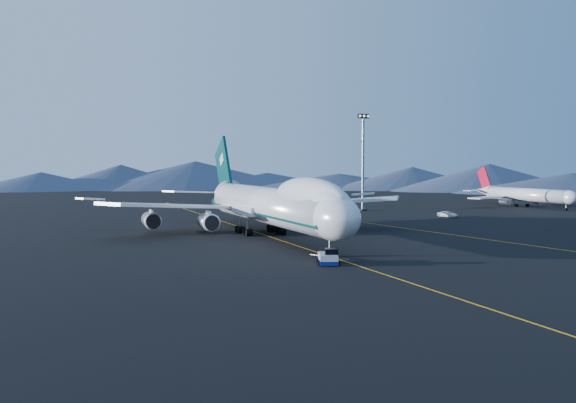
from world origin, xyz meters
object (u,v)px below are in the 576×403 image
object	(u,v)px
service_van	(448,214)
second_jet	(523,195)
pushback_tug	(328,259)
floodlight_mast	(363,162)
boeing_747	(269,204)

from	to	relation	value
service_van	second_jet	bearing A→B (deg)	15.62
pushback_tug	floodlight_mast	xyz separation A→B (m)	(48.56, 85.19, 13.05)
boeing_747	service_van	world-z (taller)	boeing_747
pushback_tug	floodlight_mast	size ratio (longest dim) A/B	0.20
service_van	pushback_tug	bearing A→B (deg)	-148.82
pushback_tug	service_van	bearing A→B (deg)	63.79
pushback_tug	service_van	size ratio (longest dim) A/B	1.01
pushback_tug	service_van	world-z (taller)	pushback_tug
service_van	boeing_747	bearing A→B (deg)	-169.23
second_jet	floodlight_mast	bearing A→B (deg)	154.09
service_van	floodlight_mast	world-z (taller)	floodlight_mast
boeing_747	pushback_tug	distance (m)	33.12
boeing_747	floodlight_mast	distance (m)	70.04
service_van	floodlight_mast	xyz separation A→B (m)	(-9.22, 27.74, 12.98)
pushback_tug	floodlight_mast	bearing A→B (deg)	79.27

